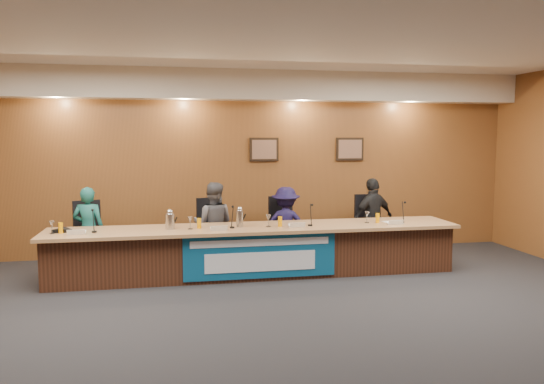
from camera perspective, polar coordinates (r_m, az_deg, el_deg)
The scene contains 39 objects.
floor at distance 5.88m, azimuth 2.09°, elevation -14.82°, with size 10.00×10.00×0.00m, color black.
ceiling at distance 5.60m, azimuth 2.22°, elevation 17.44°, with size 10.00×8.00×0.04m, color silver.
wall_back at distance 9.44m, azimuth -3.28°, elevation 3.07°, with size 10.00×0.04×3.20m, color brown.
soffit at distance 9.22m, azimuth -3.13°, elevation 11.39°, with size 10.00×0.50×0.50m, color beige.
dais_body at distance 8.04m, azimuth -1.73°, elevation -6.46°, with size 6.00×0.80×0.70m, color #3C1F12.
dais_top at distance 7.92m, azimuth -1.68°, elevation -3.89°, with size 6.10×0.95×0.05m, color #9E7148.
banner at distance 7.63m, azimuth -1.24°, elevation -6.91°, with size 2.20×0.02×0.65m, color navy.
banner_text_upper at distance 7.58m, azimuth -1.22°, elevation -5.46°, with size 2.00×0.01×0.10m, color silver.
banner_text_lower at distance 7.64m, azimuth -1.22°, elevation -7.52°, with size 1.60×0.01×0.28m, color silver.
wall_photo_left at distance 9.46m, azimuth -0.86°, elevation 4.60°, with size 0.52×0.04×0.42m, color black.
wall_photo_right at distance 9.87m, azimuth 8.36°, elevation 4.59°, with size 0.52×0.04×0.42m, color black.
panelist_a at distance 8.64m, azimuth -19.13°, elevation -3.82°, with size 0.48×0.32×1.32m, color #175751.
panelist_b at distance 8.57m, azimuth -6.33°, elevation -3.47°, with size 0.66×0.51×1.36m, color #4C4B50.
panelist_c at distance 8.75m, azimuth 1.49°, elevation -3.57°, with size 0.81×0.47×1.26m, color #140F34.
panelist_d at distance 9.18m, azimuth 10.80°, elevation -2.82°, with size 0.81×0.34×1.38m, color black.
office_chair_a at distance 8.77m, azimuth -18.99°, elevation -4.87°, with size 0.48×0.48×0.08m, color black.
office_chair_b at distance 8.70m, azimuth -6.37°, elevation -4.65°, with size 0.48×0.48×0.08m, color black.
office_chair_c at distance 8.87m, azimuth 1.35°, elevation -4.41°, with size 0.48×0.48×0.08m, color black.
office_chair_d at distance 9.30m, azimuth 10.55°, elevation -4.02°, with size 0.48×0.48×0.08m, color black.
nameplate_a at distance 7.71m, azimuth -20.33°, elevation -4.02°, with size 0.24×0.06×0.09m, color white.
microphone_a at distance 7.82m, azimuth -18.58°, elevation -4.07°, with size 0.07×0.07×0.02m, color black.
juice_glass_a at distance 7.90m, azimuth -21.78°, elevation -3.62°, with size 0.06×0.06×0.15m, color #F89C00.
water_glass_a at distance 7.91m, azimuth -22.59°, elevation -3.53°, with size 0.08×0.08×0.18m, color silver.
nameplate_b at distance 7.57m, azimuth -5.70°, elevation -3.84°, with size 0.24×0.06×0.09m, color white.
microphone_b at distance 7.78m, azimuth -4.31°, elevation -3.82°, with size 0.07×0.07×0.02m, color black.
juice_glass_b at distance 7.80m, azimuth -7.84°, elevation -3.35°, with size 0.06×0.06×0.15m, color #F89C00.
water_glass_b at distance 7.74m, azimuth -8.79°, elevation -3.32°, with size 0.08×0.08×0.18m, color silver.
nameplate_c at distance 7.81m, azimuth 2.76°, elevation -3.51°, with size 0.24×0.06×0.09m, color white.
microphone_c at distance 7.97m, azimuth 4.13°, elevation -3.58°, with size 0.07×0.07×0.02m, color black.
juice_glass_c at distance 7.89m, azimuth 0.87°, elevation -3.19°, with size 0.06×0.06×0.15m, color #F89C00.
water_glass_c at distance 7.86m, azimuth -0.39°, elevation -3.11°, with size 0.08×0.08×0.18m, color silver.
nameplate_d at distance 8.26m, azimuth 13.19°, elevation -3.14°, with size 0.24×0.06×0.09m, color white.
microphone_d at distance 8.49m, azimuth 13.78°, elevation -3.14°, with size 0.07×0.07×0.02m, color black.
juice_glass_d at distance 8.38m, azimuth 11.29°, elevation -2.75°, with size 0.06×0.06×0.15m, color #F89C00.
water_glass_d at distance 8.32m, azimuth 10.18°, elevation -2.69°, with size 0.08×0.08×0.18m, color silver.
carafe_left at distance 7.80m, azimuth -10.92°, elevation -3.13°, with size 0.13×0.13×0.22m, color silver.
carafe_mid at distance 7.85m, azimuth -3.50°, elevation -2.88°, with size 0.11×0.11×0.25m, color silver.
speakerphone at distance 8.00m, azimuth -21.56°, elevation -3.85°, with size 0.32×0.32×0.05m, color black.
paper_stack at distance 8.46m, azimuth 12.87°, elevation -3.21°, with size 0.22×0.30×0.01m, color white.
Camera 1 is at (-1.23, -5.35, 2.10)m, focal length 35.00 mm.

